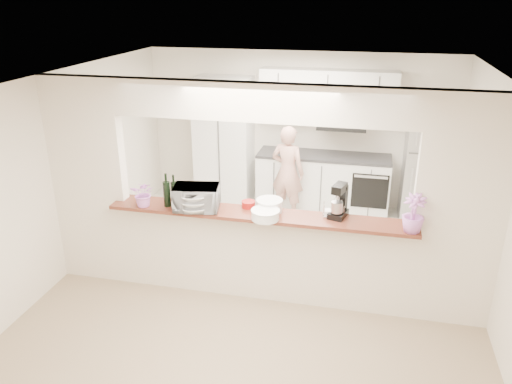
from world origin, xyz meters
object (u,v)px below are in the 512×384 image
(refrigerator, at_px, (429,168))
(stand_mixer, at_px, (339,202))
(toaster_oven, at_px, (196,198))
(person, at_px, (288,173))

(refrigerator, distance_m, stand_mixer, 2.88)
(stand_mixer, bearing_deg, toaster_oven, -174.22)
(refrigerator, relative_size, person, 1.15)
(toaster_oven, height_order, person, person)
(toaster_oven, bearing_deg, stand_mixer, -4.64)
(refrigerator, relative_size, toaster_oven, 3.45)
(refrigerator, bearing_deg, toaster_oven, -135.00)
(stand_mixer, distance_m, person, 2.48)
(toaster_oven, relative_size, person, 0.33)
(toaster_oven, xyz_separation_m, stand_mixer, (1.55, 0.16, 0.03))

